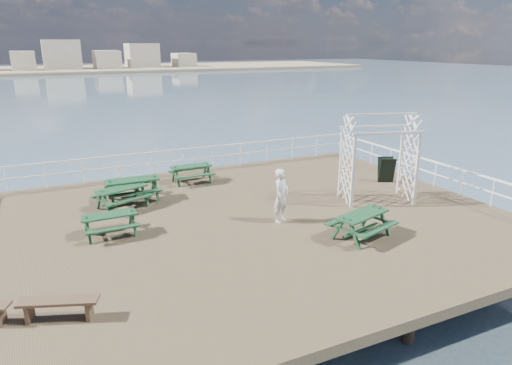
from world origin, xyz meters
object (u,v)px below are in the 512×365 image
at_px(picnic_table_b, 133,185).
at_px(flat_bench_far, 59,305).
at_px(person, 281,196).
at_px(picnic_table_d, 110,220).
at_px(picnic_table_c, 191,170).
at_px(trellis_arbor, 378,163).
at_px(picnic_table_a, 122,193).
at_px(picnic_table_e, 362,220).

relative_size(picnic_table_b, flat_bench_far, 1.17).
bearing_deg(person, picnic_table_d, 137.82).
distance_m(picnic_table_b, picnic_table_c, 3.07).
distance_m(picnic_table_b, picnic_table_d, 3.34).
bearing_deg(picnic_table_d, trellis_arbor, -6.42).
xyz_separation_m(picnic_table_a, picnic_table_b, (0.51, 0.65, 0.05)).
bearing_deg(picnic_table_d, flat_bench_far, -113.15).
relative_size(picnic_table_a, picnic_table_d, 1.31).
height_order(picnic_table_a, picnic_table_c, picnic_table_a).
bearing_deg(picnic_table_c, trellis_arbor, -43.85).
bearing_deg(picnic_table_a, picnic_table_e, -62.05).
xyz_separation_m(picnic_table_c, picnic_table_d, (-4.06, -4.42, -0.03)).
xyz_separation_m(flat_bench_far, trellis_arbor, (11.46, 3.39, 1.12)).
distance_m(picnic_table_a, picnic_table_d, 2.54).
distance_m(picnic_table_b, trellis_arbor, 9.36).
bearing_deg(picnic_table_a, picnic_table_d, -126.49).
distance_m(picnic_table_c, trellis_arbor, 7.83).
distance_m(picnic_table_e, person, 2.78).
distance_m(picnic_table_a, trellis_arbor, 9.59).
relative_size(picnic_table_b, person, 1.10).
relative_size(picnic_table_c, picnic_table_d, 1.05).
height_order(picnic_table_a, picnic_table_d, picnic_table_a).
height_order(picnic_table_d, trellis_arbor, trellis_arbor).
xyz_separation_m(picnic_table_b, picnic_table_c, (2.76, 1.35, -0.08)).
relative_size(picnic_table_e, person, 1.19).
xyz_separation_m(picnic_table_b, flat_bench_far, (-3.01, -7.34, -0.25)).
distance_m(picnic_table_a, flat_bench_far, 7.14).
bearing_deg(picnic_table_c, person, -77.87).
xyz_separation_m(picnic_table_c, trellis_arbor, (5.69, -5.30, 0.95)).
xyz_separation_m(picnic_table_b, person, (4.08, -4.36, 0.30)).
xyz_separation_m(picnic_table_a, flat_bench_far, (-2.50, -6.69, -0.20)).
relative_size(picnic_table_c, person, 0.95).
bearing_deg(trellis_arbor, person, -157.97).
height_order(picnic_table_b, picnic_table_d, picnic_table_b).
distance_m(picnic_table_d, person, 5.55).
xyz_separation_m(picnic_table_c, picnic_table_e, (2.95, -7.93, 0.04)).
xyz_separation_m(picnic_table_c, person, (1.32, -5.71, 0.38)).
height_order(picnic_table_a, flat_bench_far, picnic_table_a).
relative_size(picnic_table_a, picnic_table_c, 1.25).
xyz_separation_m(picnic_table_d, trellis_arbor, (9.75, -0.87, 0.97)).
bearing_deg(picnic_table_c, picnic_table_b, -154.73).
relative_size(picnic_table_a, person, 1.18).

